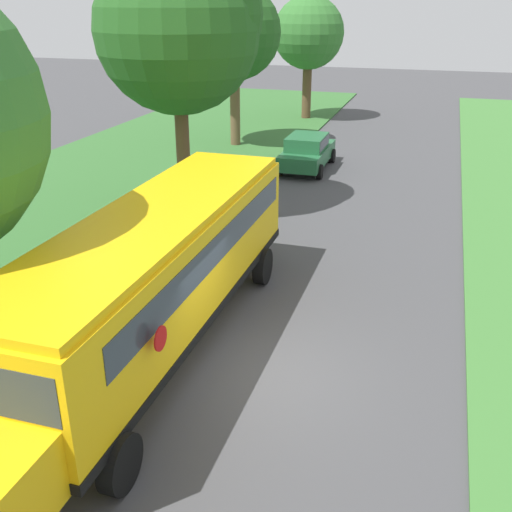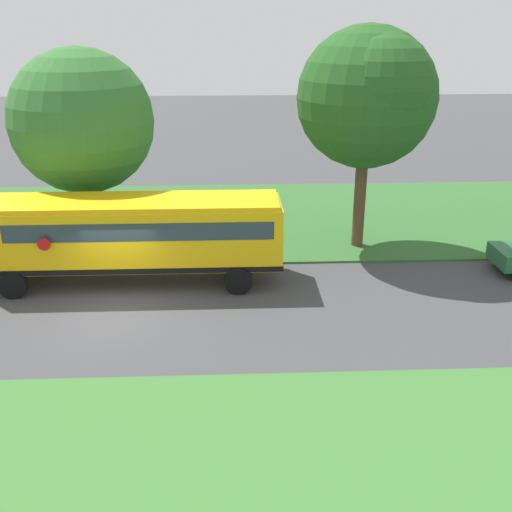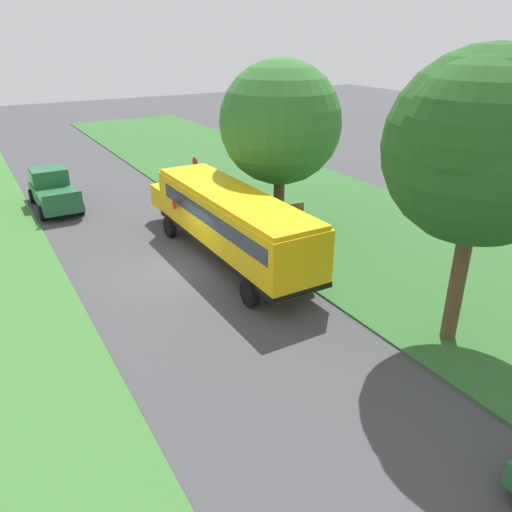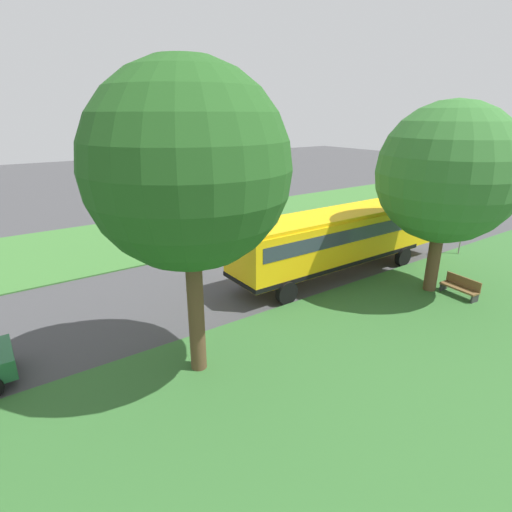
# 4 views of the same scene
# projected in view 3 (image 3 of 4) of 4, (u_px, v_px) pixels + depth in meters

# --- Properties ---
(ground_plane) EXTENTS (120.00, 120.00, 0.00)m
(ground_plane) POSITION_uv_depth(u_px,v_px,m) (174.00, 271.00, 20.99)
(ground_plane) COLOR #424244
(grass_verge) EXTENTS (12.00, 80.00, 0.08)m
(grass_verge) POSITION_uv_depth(u_px,v_px,m) (357.00, 227.00, 25.59)
(grass_verge) COLOR #33662D
(grass_verge) RESTS_ON ground
(school_bus) EXTENTS (2.84, 12.42, 3.16)m
(school_bus) POSITION_uv_depth(u_px,v_px,m) (229.00, 219.00, 21.27)
(school_bus) COLOR yellow
(school_bus) RESTS_ON ground
(pickup_truck) EXTENTS (2.28, 5.40, 2.10)m
(pickup_truck) POSITION_uv_depth(u_px,v_px,m) (53.00, 189.00, 28.29)
(pickup_truck) COLOR #236038
(pickup_truck) RESTS_ON ground
(oak_tree_beside_bus) EXTENTS (5.78, 5.78, 8.19)m
(oak_tree_beside_bus) POSITION_uv_depth(u_px,v_px,m) (282.00, 122.00, 23.48)
(oak_tree_beside_bus) COLOR brown
(oak_tree_beside_bus) RESTS_ON ground
(oak_tree_roadside_mid) EXTENTS (5.57, 5.53, 9.02)m
(oak_tree_roadside_mid) POSITION_uv_depth(u_px,v_px,m) (481.00, 145.00, 13.60)
(oak_tree_roadside_mid) COLOR brown
(oak_tree_roadside_mid) RESTS_ON ground
(stop_sign) EXTENTS (0.08, 0.68, 2.74)m
(stop_sign) POSITION_uv_depth(u_px,v_px,m) (196.00, 174.00, 28.59)
(stop_sign) COLOR gray
(stop_sign) RESTS_ON ground
(park_bench) EXTENTS (1.63, 0.63, 0.92)m
(park_bench) POSITION_uv_depth(u_px,v_px,m) (292.00, 213.00, 26.30)
(park_bench) COLOR brown
(park_bench) RESTS_ON ground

